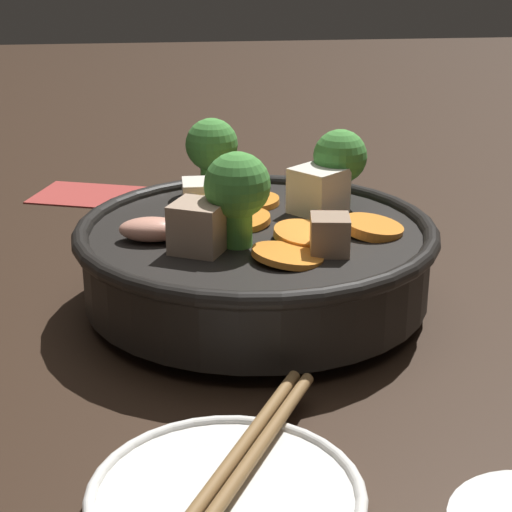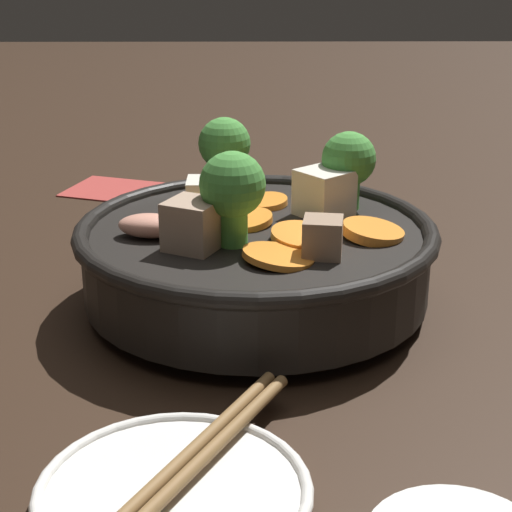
% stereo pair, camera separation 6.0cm
% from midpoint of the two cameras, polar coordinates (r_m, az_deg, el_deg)
% --- Properties ---
extents(ground_plane, '(3.00, 3.00, 0.00)m').
position_cam_midpoint_polar(ground_plane, '(0.62, -2.80, -3.42)').
color(ground_plane, black).
extents(stirfry_bowl, '(0.25, 0.25, 0.12)m').
position_cam_midpoint_polar(stirfry_bowl, '(0.60, -2.85, 0.36)').
color(stirfry_bowl, black).
rests_on(stirfry_bowl, ground_plane).
extents(side_saucer, '(0.13, 0.13, 0.01)m').
position_cam_midpoint_polar(side_saucer, '(0.41, -6.34, -15.96)').
color(side_saucer, white).
rests_on(side_saucer, ground_plane).
extents(napkin, '(0.13, 0.11, 0.00)m').
position_cam_midpoint_polar(napkin, '(0.89, -12.90, 3.99)').
color(napkin, '#A33833').
rests_on(napkin, ground_plane).
extents(chopsticks_pair, '(0.11, 0.19, 0.01)m').
position_cam_midpoint_polar(chopsticks_pair, '(0.41, -6.39, -14.89)').
color(chopsticks_pair, olive).
rests_on(chopsticks_pair, side_saucer).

